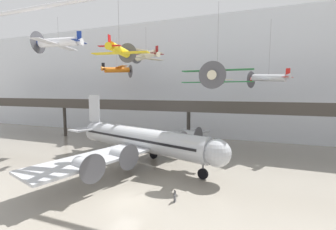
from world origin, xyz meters
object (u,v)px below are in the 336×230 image
Objects in this scene: airliner_silver_main at (140,139)px; info_sign_pedestal at (175,197)px; suspended_plane_green_biplane at (217,78)px; suspended_plane_silver_racer at (268,78)px; suspended_plane_cream_biplane at (146,55)px; suspended_plane_white_twin at (59,42)px; suspended_plane_orange_highwing at (117,70)px; suspended_plane_yellow_lowwing at (119,50)px.

airliner_silver_main is 13.25m from info_sign_pedestal.
suspended_plane_silver_racer is at bearing 147.56° from suspended_plane_green_biplane.
suspended_plane_cream_biplane and suspended_plane_white_twin have the same top height.
suspended_plane_silver_racer is 34.47m from suspended_plane_white_twin.
suspended_plane_green_biplane is (24.82, 2.00, -5.99)m from suspended_plane_white_twin.
suspended_plane_cream_biplane is 10.87m from suspended_plane_orange_highwing.
suspended_plane_cream_biplane reaches higher than suspended_plane_orange_highwing.
suspended_plane_silver_racer is 26.17m from info_sign_pedestal.
info_sign_pedestal is at bearing 146.62° from suspended_plane_white_twin.
suspended_plane_white_twin is at bearing 49.04° from suspended_plane_silver_racer.
suspended_plane_cream_biplane reaches higher than info_sign_pedestal.
suspended_plane_green_biplane reaches higher than info_sign_pedestal.
suspended_plane_orange_highwing is at bearing 129.12° from info_sign_pedestal.
suspended_plane_yellow_lowwing is at bearing -105.83° from suspended_plane_orange_highwing.
suspended_plane_silver_racer is (21.13, 2.34, -4.46)m from suspended_plane_cream_biplane.
suspended_plane_green_biplane is at bearing 24.80° from airliner_silver_main.
suspended_plane_green_biplane is at bearing 175.92° from suspended_plane_cream_biplane.
suspended_plane_yellow_lowwing is at bearing 76.22° from suspended_plane_silver_racer.
suspended_plane_orange_highwing reaches higher than suspended_plane_green_biplane.
suspended_plane_white_twin is (-13.95, -0.51, 14.83)m from airliner_silver_main.
suspended_plane_orange_highwing reaches higher than suspended_plane_yellow_lowwing.
suspended_plane_cream_biplane is at bearing 34.27° from suspended_plane_silver_racer.
suspended_plane_orange_highwing is 6.90× the size of info_sign_pedestal.
suspended_plane_green_biplane is at bearing 83.90° from suspended_plane_silver_racer.
suspended_plane_yellow_lowwing is 13.07m from suspended_plane_green_biplane.
suspended_plane_green_biplane is at bearing -57.98° from suspended_plane_yellow_lowwing.
suspended_plane_orange_highwing is 27.13m from suspended_plane_green_biplane.
suspended_plane_yellow_lowwing is at bearing 145.62° from suspended_plane_white_twin.
suspended_plane_white_twin is 1.16× the size of suspended_plane_orange_highwing.
suspended_plane_silver_racer is at bearing -170.57° from suspended_plane_white_twin.
airliner_silver_main is at bearing -80.57° from suspended_plane_green_biplane.
suspended_plane_cream_biplane is (-3.34, 9.39, 13.70)m from airliner_silver_main.
suspended_plane_yellow_lowwing is (1.21, -6.85, 11.62)m from airliner_silver_main.
suspended_plane_green_biplane is at bearing 75.88° from info_sign_pedestal.
info_sign_pedestal is at bearing 147.46° from suspended_plane_cream_biplane.
suspended_plane_white_twin is 25.61m from suspended_plane_green_biplane.
info_sign_pedestal is (8.70, -9.52, -3.02)m from airliner_silver_main.
suspended_plane_silver_racer is (16.58, 18.59, -2.39)m from suspended_plane_yellow_lowwing.
suspended_plane_yellow_lowwing is at bearing -47.55° from suspended_plane_green_biplane.
suspended_plane_green_biplane is (14.21, -7.90, -4.86)m from suspended_plane_cream_biplane.
suspended_plane_green_biplane is (-6.92, -10.24, -0.40)m from suspended_plane_silver_racer.
suspended_plane_silver_racer is 1.11× the size of suspended_plane_white_twin.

